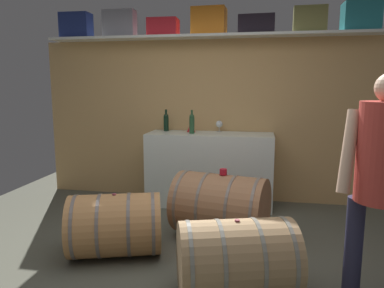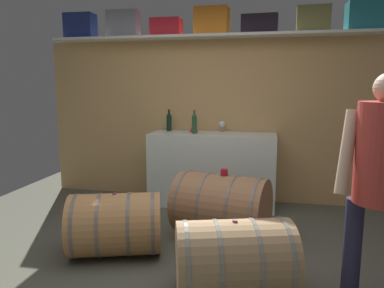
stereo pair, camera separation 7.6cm
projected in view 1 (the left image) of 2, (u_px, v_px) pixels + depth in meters
name	position (u px, v px, depth m)	size (l,w,h in m)	color
ground_plane	(185.00, 249.00, 3.47)	(5.74, 7.62, 0.02)	#525346
back_wall_panel	(209.00, 121.00, 4.91)	(4.54, 0.10, 2.11)	tan
high_shelf_board	(208.00, 37.00, 4.59)	(4.18, 0.40, 0.03)	silver
toolcase_navy	(76.00, 26.00, 4.88)	(0.39, 0.23, 0.33)	navy
toolcase_grey	(120.00, 24.00, 4.77)	(0.42, 0.19, 0.34)	gray
toolcase_red	(163.00, 28.00, 4.68)	(0.38, 0.27, 0.22)	red
toolcase_orange	(209.00, 22.00, 4.56)	(0.41, 0.29, 0.33)	orange
toolcase_black	(257.00, 25.00, 4.46)	(0.44, 0.21, 0.23)	black
toolcase_olive	(310.00, 20.00, 4.35)	(0.38, 0.27, 0.30)	olive
toolcase_teal	(361.00, 17.00, 4.24)	(0.40, 0.27, 0.33)	teal
work_cabinet	(210.00, 169.00, 4.68)	(1.58, 0.53, 0.93)	white
wine_bottle_green	(192.00, 123.00, 4.57)	(0.07, 0.07, 0.30)	#295332
wine_bottle_dark	(166.00, 122.00, 4.83)	(0.07, 0.07, 0.29)	black
wine_glass	(219.00, 124.00, 4.75)	(0.09, 0.09, 0.15)	white
red_funnel	(191.00, 127.00, 4.75)	(0.11, 0.11, 0.13)	red
wine_barrel_near	(221.00, 205.00, 3.71)	(1.03, 0.82, 0.65)	#A8754F
wine_barrel_far	(115.00, 225.00, 3.29)	(0.94, 0.78, 0.58)	tan
wine_barrel_flank	(236.00, 259.00, 2.63)	(0.96, 0.79, 0.59)	#9E7E56
tasting_cup	(223.00, 172.00, 3.65)	(0.07, 0.07, 0.06)	red
winemaker_pouring	(383.00, 171.00, 2.33)	(0.52, 0.46, 1.61)	#27273F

